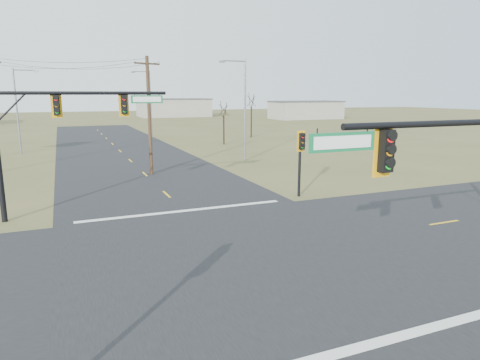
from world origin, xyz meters
name	(u,v)px	position (x,y,z in m)	size (l,w,h in m)	color
ground	(232,256)	(0.00, 0.00, 0.00)	(320.00, 320.00, 0.00)	brown
road_ew	(232,255)	(0.00, 0.00, 0.01)	(160.00, 14.00, 0.02)	black
road_ns	(232,255)	(0.00, 0.00, 0.01)	(14.00, 160.00, 0.02)	black
stop_bar_near	(338,353)	(0.00, -7.50, 0.03)	(12.00, 0.40, 0.01)	silver
stop_bar_far	(184,211)	(0.00, 7.50, 0.03)	(12.00, 0.40, 0.01)	silver
mast_arm_far	(56,121)	(-6.44, 9.21, 5.27)	(9.02, 0.41, 7.31)	black
pedestal_signal_ne	(301,149)	(7.99, 8.03, 3.20)	(0.57, 0.50, 4.37)	black
utility_pole_near	(149,114)	(0.53, 19.72, 5.00)	(2.22, 1.03, 9.64)	#452D1D
streetlight_a	(243,105)	(10.59, 23.74, 5.60)	(2.78, 0.34, 9.97)	slate
streetlight_b	(149,100)	(6.56, 51.16, 5.70)	(2.83, 0.33, 10.15)	slate
streetlight_c	(19,107)	(-10.35, 37.48, 5.27)	(2.62, 0.32, 9.40)	slate
bare_tree_c	(224,109)	(13.78, 37.77, 4.73)	(3.00, 3.00, 6.03)	black
bare_tree_d	(251,100)	(21.01, 44.97, 5.75)	(3.42, 3.42, 7.14)	black
warehouse_mid	(174,108)	(25.00, 110.00, 2.50)	(20.00, 12.00, 5.00)	#9E9A8C
warehouse_right	(306,110)	(55.00, 85.00, 2.25)	(18.00, 10.00, 4.50)	#9E9A8C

